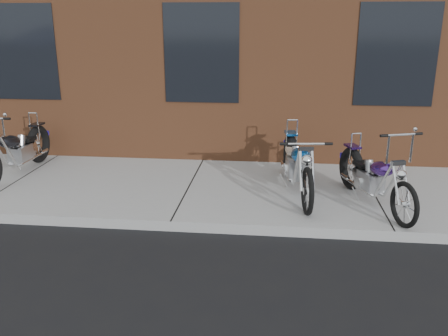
# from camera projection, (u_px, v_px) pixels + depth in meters

# --- Properties ---
(ground) EXTENTS (120.00, 120.00, 0.00)m
(ground) POSITION_uv_depth(u_px,v_px,m) (171.00, 231.00, 6.56)
(ground) COLOR black
(ground) RESTS_ON ground
(sidewalk) EXTENTS (22.00, 3.00, 0.15)m
(sidewalk) POSITION_uv_depth(u_px,v_px,m) (190.00, 189.00, 7.96)
(sidewalk) COLOR #A2A2A2
(sidewalk) RESTS_ON ground
(chopper_purple) EXTENTS (0.84, 2.11, 1.23)m
(chopper_purple) POSITION_uv_depth(u_px,v_px,m) (374.00, 179.00, 7.00)
(chopper_purple) COLOR black
(chopper_purple) RESTS_ON sidewalk
(chopper_blue) EXTENTS (0.58, 2.39, 1.04)m
(chopper_blue) POSITION_uv_depth(u_px,v_px,m) (297.00, 166.00, 7.50)
(chopper_blue) COLOR black
(chopper_blue) RESTS_ON sidewalk
(chopper_third) EXTENTS (0.55, 2.27, 1.15)m
(chopper_third) POSITION_uv_depth(u_px,v_px,m) (18.00, 152.00, 8.42)
(chopper_third) COLOR black
(chopper_third) RESTS_ON sidewalk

